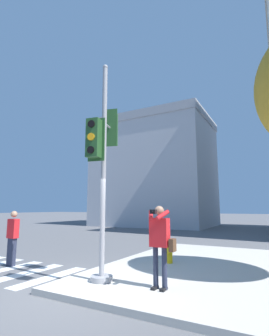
{
  "coord_description": "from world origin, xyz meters",
  "views": [
    {
      "loc": [
        4.2,
        -4.54,
        1.81
      ],
      "look_at": [
        1.23,
        0.84,
        2.74
      ],
      "focal_mm": 28.0,
      "sensor_mm": 36.0,
      "label": 1
    }
  ],
  "objects_px": {
    "person_photographer": "(160,239)",
    "traffic_signal_pole": "(103,158)",
    "pedestrian_distant": "(13,236)",
    "fire_hydrant": "(169,252)"
  },
  "relations": [
    {
      "from": "person_photographer",
      "to": "traffic_signal_pole",
      "type": "bearing_deg",
      "value": -175.61
    },
    {
      "from": "traffic_signal_pole",
      "to": "person_photographer",
      "type": "xyz_separation_m",
      "value": [
        1.44,
        0.11,
        -1.86
      ]
    },
    {
      "from": "pedestrian_distant",
      "to": "person_photographer",
      "type": "bearing_deg",
      "value": -3.52
    },
    {
      "from": "traffic_signal_pole",
      "to": "fire_hydrant",
      "type": "relative_size",
      "value": 7.99
    },
    {
      "from": "traffic_signal_pole",
      "to": "pedestrian_distant",
      "type": "xyz_separation_m",
      "value": [
        -3.77,
        0.43,
        -2.11
      ]
    },
    {
      "from": "traffic_signal_pole",
      "to": "pedestrian_distant",
      "type": "height_order",
      "value": "traffic_signal_pole"
    },
    {
      "from": "fire_hydrant",
      "to": "traffic_signal_pole",
      "type": "bearing_deg",
      "value": -104.08
    },
    {
      "from": "traffic_signal_pole",
      "to": "pedestrian_distant",
      "type": "distance_m",
      "value": 4.35
    },
    {
      "from": "person_photographer",
      "to": "fire_hydrant",
      "type": "xyz_separation_m",
      "value": [
        -0.79,
        2.51,
        -0.69
      ]
    },
    {
      "from": "pedestrian_distant",
      "to": "fire_hydrant",
      "type": "height_order",
      "value": "pedestrian_distant"
    }
  ]
}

